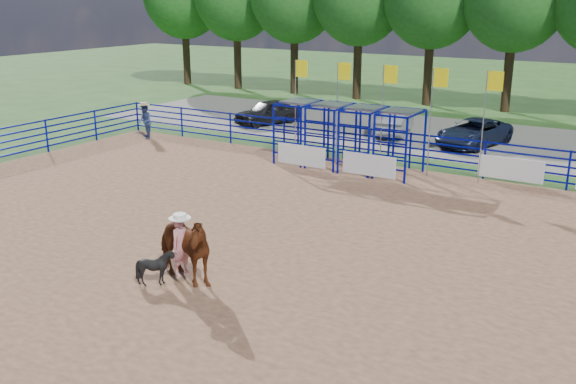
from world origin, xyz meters
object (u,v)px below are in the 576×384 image
at_px(calf, 157,267).
at_px(car_c, 474,132).
at_px(car_a, 268,112).
at_px(horse_and_rider, 181,245).
at_px(car_b, 394,121).
at_px(spectator_cowboy, 145,121).

relative_size(calf, car_c, 0.20).
bearing_deg(car_a, horse_and_rider, -41.29).
distance_m(calf, car_c, 19.40).
xyz_separation_m(car_b, car_c, (4.21, -0.51, -0.06)).
height_order(horse_and_rider, car_b, horse_and_rider).
bearing_deg(car_b, horse_and_rider, 84.77).
distance_m(horse_and_rider, car_c, 18.91).
xyz_separation_m(horse_and_rider, car_b, (-2.42, 19.34, -0.31)).
distance_m(spectator_cowboy, car_c, 15.85).
bearing_deg(car_b, car_a, -4.13).
bearing_deg(car_a, car_b, 29.71).
bearing_deg(calf, car_b, 12.27).
relative_size(horse_and_rider, car_a, 0.65).
bearing_deg(horse_and_rider, car_c, 84.57).
distance_m(calf, car_b, 19.89).
relative_size(spectator_cowboy, car_b, 0.43).
height_order(horse_and_rider, spectator_cowboy, horse_and_rider).
height_order(horse_and_rider, car_c, horse_and_rider).
bearing_deg(calf, car_a, 32.13).
bearing_deg(car_c, car_a, -163.78).
xyz_separation_m(horse_and_rider, spectator_cowboy, (-12.47, 11.93, -0.08)).
height_order(car_a, car_c, car_a).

